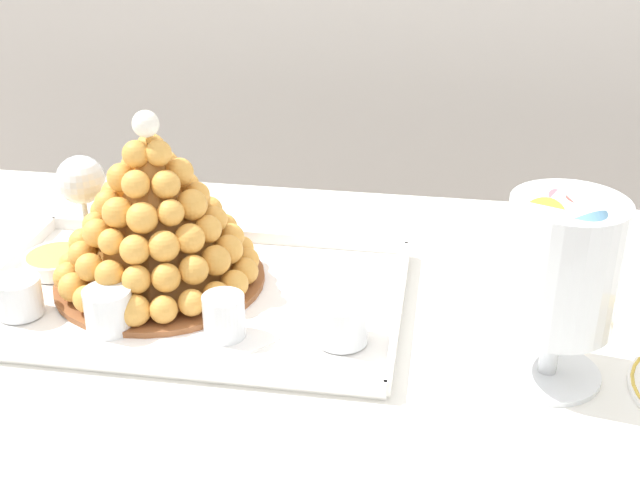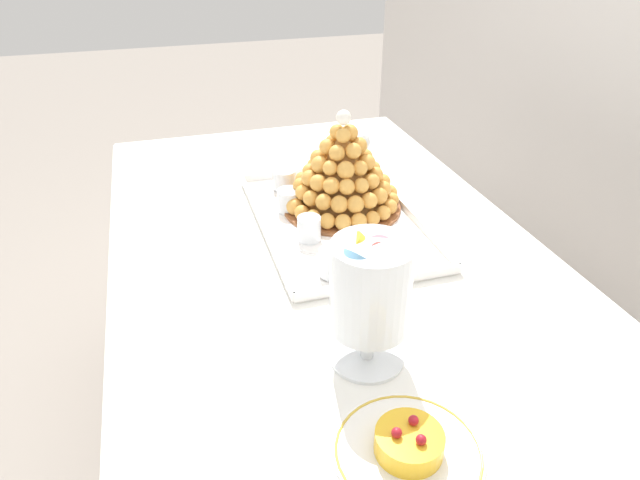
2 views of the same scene
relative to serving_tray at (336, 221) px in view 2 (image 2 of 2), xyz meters
The scene contains 11 objects.
buffet_table 0.23m from the serving_tray, 13.41° to the right, with size 1.73×0.88×0.77m.
serving_tray is the anchor object (origin of this frame).
croquembouche 0.11m from the serving_tray, 150.09° to the left, with size 0.27×0.27×0.23m.
dessert_cup_left 0.21m from the serving_tray, 159.45° to the right, with size 0.06×0.06×0.05m.
dessert_cup_mid_left 0.12m from the serving_tray, 128.93° to the right, with size 0.06×0.06×0.05m.
dessert_cup_centre 0.11m from the serving_tray, 51.03° to the right, with size 0.05×0.05×0.05m.
dessert_cup_mid_right 0.22m from the serving_tray, 18.67° to the right, with size 0.06×0.06×0.05m.
creme_brulee_ramekin 0.21m from the serving_tray, 167.69° to the left, with size 0.09×0.09×0.02m.
macaron_goblet 0.46m from the serving_tray, 11.92° to the right, with size 0.12×0.12×0.22m.
fruit_tart_plate 0.63m from the serving_tray, ahead, with size 0.20×0.20×0.05m.
wine_glass 0.24m from the serving_tray, 148.96° to the left, with size 0.07×0.07×0.15m.
Camera 2 is at (0.86, -0.31, 1.39)m, focal length 31.90 mm.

